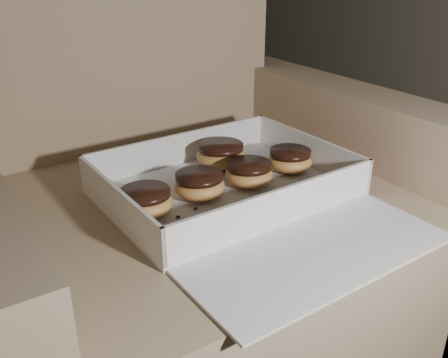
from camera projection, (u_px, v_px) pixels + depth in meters
name	position (u px, v px, depth m)	size (l,w,h in m)	color
armchair	(183.00, 235.00, 0.96)	(0.85, 0.72, 0.89)	#8E785B
bakery_box	(240.00, 195.00, 0.83)	(0.41, 0.47, 0.07)	white
donut_a	(221.00, 155.00, 0.94)	(0.09, 0.09, 0.05)	#BE8F42
donut_b	(290.00, 160.00, 0.92)	(0.08, 0.08, 0.04)	#BE8F42
donut_c	(199.00, 184.00, 0.82)	(0.08, 0.08, 0.04)	#BE8F42
donut_d	(146.00, 201.00, 0.77)	(0.08, 0.08, 0.04)	#BE8F42
donut_e	(249.00, 173.00, 0.87)	(0.08, 0.08, 0.04)	#BE8F42
crumb_a	(196.00, 208.00, 0.79)	(0.01, 0.01, 0.00)	black
crumb_b	(178.00, 217.00, 0.77)	(0.01, 0.01, 0.00)	black
crumb_c	(134.00, 223.00, 0.75)	(0.01, 0.01, 0.00)	black
crumb_d	(188.00, 225.00, 0.74)	(0.01, 0.01, 0.00)	black
crumb_e	(285.00, 200.00, 0.82)	(0.01, 0.01, 0.00)	black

